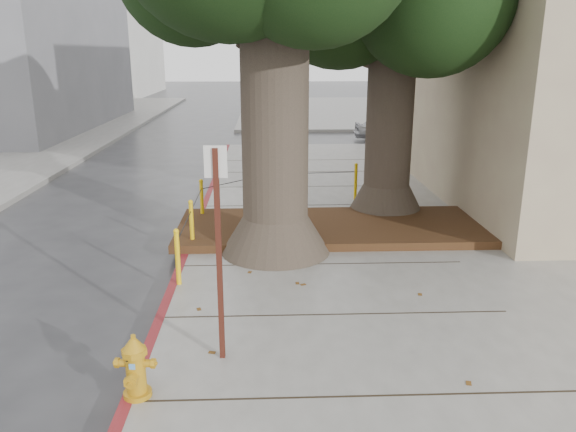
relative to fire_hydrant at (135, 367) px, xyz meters
name	(u,v)px	position (x,y,z in m)	size (l,w,h in m)	color
ground	(300,324)	(1.90, 1.90, -0.51)	(140.00, 140.00, 0.00)	#28282B
sidewalk_far	(363,110)	(7.90, 31.90, -0.44)	(16.00, 20.00, 0.15)	slate
curb_red	(184,260)	(-0.10, 4.40, -0.44)	(0.14, 26.00, 0.16)	maroon
planter_bed	(332,227)	(2.80, 5.80, -0.28)	(6.40, 2.60, 0.16)	black
building_far_white	(73,7)	(-15.10, 46.90, 6.99)	(12.00, 18.00, 15.00)	silver
building_side_white	(550,39)	(17.90, 27.90, 3.99)	(10.00, 10.00, 9.00)	silver
bollard_ring	(248,202)	(1.03, 6.27, 0.15)	(3.79, 5.39, 0.95)	yellow
fire_hydrant	(135,367)	(0.00, 0.00, 0.00)	(0.39, 0.35, 0.74)	#C78B14
signpost	(219,243)	(0.87, 0.79, 1.13)	(0.26, 0.07, 2.63)	#471911
car_silver	(391,128)	(6.97, 19.34, 0.03)	(1.29, 3.20, 1.09)	#A7A7AC
car_red	(482,125)	(11.28, 19.87, 0.09)	(1.27, 3.63, 1.20)	maroon
car_dark	(29,128)	(-8.77, 19.24, 0.13)	(1.78, 4.38, 1.27)	black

